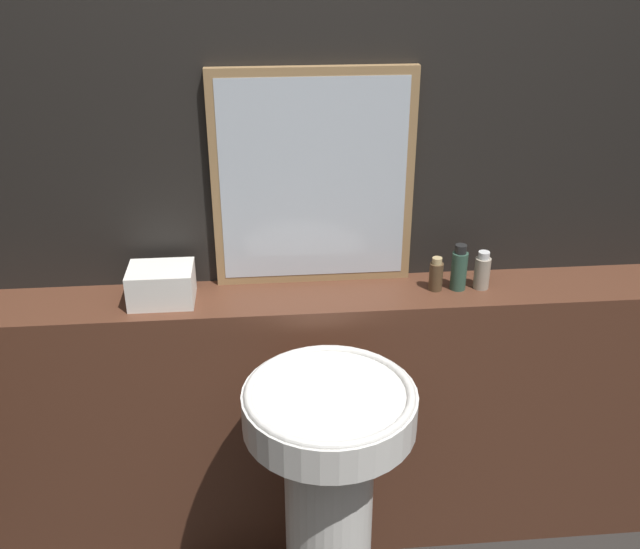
% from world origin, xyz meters
% --- Properties ---
extents(wall_back, '(8.00, 0.06, 2.50)m').
position_xyz_m(wall_back, '(0.00, 1.27, 1.25)').
color(wall_back, black).
rests_on(wall_back, ground_plane).
extents(vanity_counter, '(2.90, 0.24, 0.94)m').
position_xyz_m(vanity_counter, '(0.00, 1.13, 0.47)').
color(vanity_counter, '#512D1E').
rests_on(vanity_counter, ground_plane).
extents(pedestal_sink, '(0.45, 0.45, 0.88)m').
position_xyz_m(pedestal_sink, '(0.00, 0.73, 0.54)').
color(pedestal_sink, silver).
rests_on(pedestal_sink, ground_plane).
extents(mirror, '(0.59, 0.03, 0.65)m').
position_xyz_m(mirror, '(0.00, 1.22, 1.27)').
color(mirror, '#937047').
rests_on(mirror, vanity_counter).
extents(towel_stack, '(0.19, 0.14, 0.11)m').
position_xyz_m(towel_stack, '(-0.45, 1.13, 1.00)').
color(towel_stack, silver).
rests_on(towel_stack, vanity_counter).
extents(shampoo_bottle, '(0.04, 0.04, 0.11)m').
position_xyz_m(shampoo_bottle, '(0.36, 1.13, 0.99)').
color(shampoo_bottle, '#4C3823').
rests_on(shampoo_bottle, vanity_counter).
extents(conditioner_bottle, '(0.05, 0.05, 0.14)m').
position_xyz_m(conditioner_bottle, '(0.43, 1.13, 1.01)').
color(conditioner_bottle, '#2D4C3D').
rests_on(conditioner_bottle, vanity_counter).
extents(lotion_bottle, '(0.05, 0.05, 0.12)m').
position_xyz_m(lotion_bottle, '(0.50, 1.13, 1.00)').
color(lotion_bottle, gray).
rests_on(lotion_bottle, vanity_counter).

